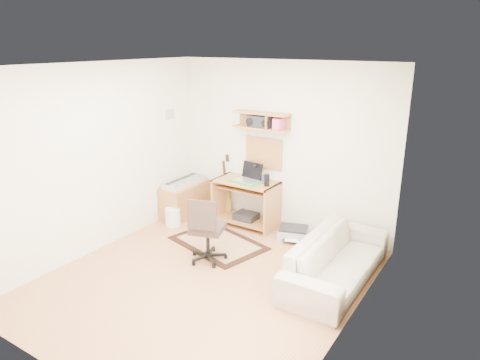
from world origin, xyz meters
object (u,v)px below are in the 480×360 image
Objects in this scene: desk at (246,203)px; sofa at (337,252)px; task_chair at (208,228)px; printer at (293,233)px; cabinet at (185,199)px.

sofa reaches higher than desk.
task_chair is at bearing -81.48° from desk.
desk is 0.91m from printer.
desk is at bearing 8.91° from cabinet.
printer is at bearing 50.39° from sofa.
desk is 2.03m from sofa.
cabinet is (-1.12, -0.18, -0.10)m from desk.
sofa is at bearing -24.66° from desk.
desk is 2.29× the size of printer.
printer is (0.67, 1.26, -0.38)m from task_chair.
printer is (0.86, -0.04, -0.29)m from desk.
task_chair reaches higher than desk.
task_chair is at bearing -136.31° from printer.
task_chair is 0.48× the size of sofa.
sofa is (0.98, -0.81, 0.29)m from printer.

